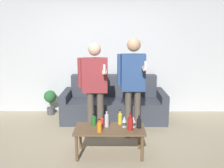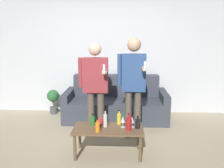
% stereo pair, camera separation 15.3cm
% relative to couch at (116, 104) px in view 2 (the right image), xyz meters
% --- Properties ---
extents(ground_plane, '(16.00, 16.00, 0.00)m').
position_rel_couch_xyz_m(ground_plane, '(-0.22, -1.43, -0.31)').
color(ground_plane, tan).
extents(wall_back, '(8.00, 0.06, 2.70)m').
position_rel_couch_xyz_m(wall_back, '(-0.22, 0.50, 1.04)').
color(wall_back, silver).
rests_on(wall_back, ground_plane).
extents(couch, '(2.08, 0.88, 0.88)m').
position_rel_couch_xyz_m(couch, '(0.00, 0.00, 0.00)').
color(couch, '#383D47').
rests_on(couch, ground_plane).
extents(coffee_table, '(1.01, 0.49, 0.41)m').
position_rel_couch_xyz_m(coffee_table, '(-0.06, -1.59, 0.05)').
color(coffee_table, brown).
rests_on(coffee_table, ground_plane).
extents(bottle_orange, '(0.08, 0.08, 0.25)m').
position_rel_couch_xyz_m(bottle_orange, '(0.23, -1.66, 0.20)').
color(bottle_orange, '#B21E1E').
rests_on(bottle_orange, coffee_table).
extents(bottle_green, '(0.07, 0.07, 0.19)m').
position_rel_couch_xyz_m(bottle_green, '(-0.20, -1.74, 0.18)').
color(bottle_green, orange).
rests_on(bottle_green, coffee_table).
extents(bottle_dark, '(0.06, 0.06, 0.25)m').
position_rel_couch_xyz_m(bottle_dark, '(-0.11, -1.54, 0.20)').
color(bottle_dark, silver).
rests_on(bottle_dark, coffee_table).
extents(bottle_yellow, '(0.07, 0.07, 0.18)m').
position_rel_couch_xyz_m(bottle_yellow, '(0.36, -1.58, 0.17)').
color(bottle_yellow, black).
rests_on(bottle_yellow, coffee_table).
extents(bottle_red, '(0.06, 0.06, 0.22)m').
position_rel_couch_xyz_m(bottle_red, '(0.09, -1.43, 0.19)').
color(bottle_red, yellow).
rests_on(bottle_red, coffee_table).
extents(bottle_clear, '(0.07, 0.07, 0.17)m').
position_rel_couch_xyz_m(bottle_clear, '(-0.30, -1.48, 0.17)').
color(bottle_clear, '#23752D').
rests_on(bottle_clear, coffee_table).
extents(wine_glass_near, '(0.07, 0.07, 0.17)m').
position_rel_couch_xyz_m(wine_glass_near, '(0.15, -1.56, 0.22)').
color(wine_glass_near, silver).
rests_on(wine_glass_near, coffee_table).
extents(wine_glass_far, '(0.07, 0.07, 0.16)m').
position_rel_couch_xyz_m(wine_glass_far, '(0.28, -1.55, 0.21)').
color(wine_glass_far, silver).
rests_on(wine_glass_far, coffee_table).
extents(cup_on_table, '(0.07, 0.07, 0.11)m').
position_rel_couch_xyz_m(cup_on_table, '(-0.18, -1.51, 0.16)').
color(cup_on_table, red).
rests_on(cup_on_table, coffee_table).
extents(person_standing_left, '(0.50, 0.42, 1.60)m').
position_rel_couch_xyz_m(person_standing_left, '(-0.32, -0.88, 0.63)').
color(person_standing_left, brown).
rests_on(person_standing_left, ground_plane).
extents(person_standing_right, '(0.46, 0.43, 1.68)m').
position_rel_couch_xyz_m(person_standing_right, '(0.31, -0.94, 0.70)').
color(person_standing_right, brown).
rests_on(person_standing_right, ground_plane).
extents(potted_plant, '(0.26, 0.26, 0.54)m').
position_rel_couch_xyz_m(potted_plant, '(-1.38, 0.25, 0.03)').
color(potted_plant, '#4C4C51').
rests_on(potted_plant, ground_plane).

